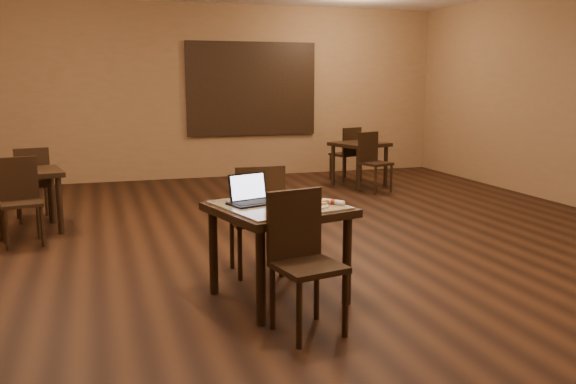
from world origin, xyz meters
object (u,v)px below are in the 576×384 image
object	(u,v)px
other_table_a_chair_far	(348,151)
other_table_b	(26,181)
other_table_a	(359,150)
other_table_a_chair_near	(372,158)
laptop	(250,196)
other_table_b_chair_far	(32,180)
other_table_b_chair_near	(20,195)
chair_main_far	(258,214)
tiled_table	(278,217)
chair_main_near	(302,253)
pizza_pan	(284,197)

from	to	relation	value
other_table_a_chair_far	other_table_b	size ratio (longest dim) A/B	1.04
other_table_a	other_table_a_chair_near	world-z (taller)	other_table_a_chair_near
laptop	other_table_b_chair_far	world-z (taller)	laptop
other_table_b	other_table_b_chair_near	bearing A→B (deg)	-102.32
laptop	chair_main_far	bearing A→B (deg)	50.76
laptop	other_table_a	size ratio (longest dim) A/B	0.40
laptop	other_table_b	size ratio (longest dim) A/B	0.44
tiled_table	other_table_b_chair_far	distance (m)	4.06
other_table_a_chair_near	other_table_a_chair_far	xyz separation A→B (m)	(0.05, 1.08, 0.00)
other_table_a_chair_near	other_table_a_chair_far	distance (m)	1.08
chair_main_near	other_table_b_chair_near	world-z (taller)	chair_main_near
tiled_table	other_table_b_chair_near	xyz separation A→B (m)	(-2.10, 2.43, -0.15)
laptop	other_table_a_chair_near	world-z (taller)	laptop
pizza_pan	other_table_a_chair_near	size ratio (longest dim) A/B	0.40
chair_main_near	chair_main_far	world-z (taller)	chair_main_far
pizza_pan	other_table_b_chair_near	xyz separation A→B (m)	(-2.22, 2.19, -0.25)
tiled_table	other_table_b_chair_far	world-z (taller)	other_table_b_chair_far
chair_main_near	other_table_b_chair_near	size ratio (longest dim) A/B	1.06
pizza_pan	other_table_b	xyz separation A→B (m)	(-2.21, 2.72, -0.18)
other_table_b	other_table_b_chair_near	distance (m)	0.54
laptop	other_table_a_chair_near	size ratio (longest dim) A/B	0.42
other_table_a_chair_far	other_table_b	world-z (taller)	other_table_a_chair_far
chair_main_near	tiled_table	bearing A→B (deg)	76.32
chair_main_far	other_table_a_chair_far	bearing A→B (deg)	-119.76
pizza_pan	other_table_a_chair_near	distance (m)	4.67
laptop	other_table_b	xyz separation A→B (m)	(-1.89, 2.85, -0.24)
other_table_a_chair_far	other_table_b_chair_near	distance (m)	5.62
tiled_table	other_table_a_chair_far	xyz separation A→B (m)	(2.80, 5.17, -0.14)
chair_main_near	other_table_a_chair_far	xyz separation A→B (m)	(2.81, 5.79, -0.03)
chair_main_far	laptop	xyz separation A→B (m)	(-0.20, -0.51, 0.26)
laptop	other_table_a	bearing A→B (deg)	38.65
chair_main_far	chair_main_near	bearing A→B (deg)	91.09
pizza_pan	other_table_a	world-z (taller)	pizza_pan
other_table_b_chair_far	other_table_a_chair_near	bearing A→B (deg)	176.48
chair_main_far	other_table_b_chair_far	bearing A→B (deg)	-52.46
other_table_a_chair_near	other_table_b	bearing A→B (deg)	174.66
tiled_table	pizza_pan	xyz separation A→B (m)	(0.12, 0.24, 0.11)
pizza_pan	other_table_b_chair_near	distance (m)	3.13
pizza_pan	laptop	bearing A→B (deg)	-156.79
pizza_pan	other_table_b_chair_near	bearing A→B (deg)	135.49
chair_main_near	other_table_a_chair_near	size ratio (longest dim) A/B	1.06
chair_main_near	other_table_a_chair_near	xyz separation A→B (m)	(2.76, 4.71, -0.03)
other_table_a	other_table_a_chair_near	xyz separation A→B (m)	(-0.03, -0.54, -0.07)
chair_main_near	other_table_b	distance (m)	4.13
tiled_table	other_table_a_chair_near	size ratio (longest dim) A/B	1.23
laptop	other_table_b	distance (m)	3.43
other_table_a_chair_near	other_table_b_chair_near	size ratio (longest dim) A/B	1.01
chair_main_far	other_table_a_chair_near	xyz separation A→B (m)	(2.75, 3.48, -0.04)
laptop	other_table_a_chair_near	xyz separation A→B (m)	(2.94, 3.99, -0.31)
other_table_a	other_table_b_chair_far	bearing A→B (deg)	174.71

